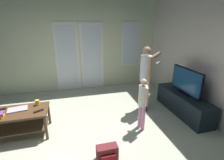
{
  "coord_description": "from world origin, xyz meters",
  "views": [
    {
      "loc": [
        0.05,
        -2.5,
        2.03
      ],
      "look_at": [
        0.81,
        0.42,
        1.0
      ],
      "focal_mm": 26.12,
      "sensor_mm": 36.0,
      "label": 1
    }
  ],
  "objects_px": {
    "coffee_table": "(21,118)",
    "flat_screen_tv": "(186,81)",
    "tv_remote_black": "(1,109)",
    "dvd_remote_slim": "(39,111)",
    "cup_near_edge": "(37,103)",
    "loose_keyboard": "(63,160)",
    "tv_stand": "(183,103)",
    "person_adult": "(146,73)",
    "laptop_closed": "(18,109)",
    "person_child": "(143,100)",
    "backpack": "(107,153)"
  },
  "relations": [
    {
      "from": "coffee_table",
      "to": "laptop_closed",
      "type": "bearing_deg",
      "value": 124.38
    },
    {
      "from": "person_adult",
      "to": "cup_near_edge",
      "type": "xyz_separation_m",
      "value": [
        -2.39,
        -0.14,
        -0.38
      ]
    },
    {
      "from": "tv_remote_black",
      "to": "loose_keyboard",
      "type": "bearing_deg",
      "value": -62.4
    },
    {
      "from": "loose_keyboard",
      "to": "cup_near_edge",
      "type": "xyz_separation_m",
      "value": [
        -0.46,
        1.04,
        0.55
      ]
    },
    {
      "from": "coffee_table",
      "to": "flat_screen_tv",
      "type": "distance_m",
      "value": 3.53
    },
    {
      "from": "backpack",
      "to": "dvd_remote_slim",
      "type": "bearing_deg",
      "value": 139.61
    },
    {
      "from": "backpack",
      "to": "dvd_remote_slim",
      "type": "relative_size",
      "value": 1.96
    },
    {
      "from": "person_child",
      "to": "flat_screen_tv",
      "type": "bearing_deg",
      "value": 15.19
    },
    {
      "from": "coffee_table",
      "to": "person_adult",
      "type": "relative_size",
      "value": 0.63
    },
    {
      "from": "dvd_remote_slim",
      "to": "coffee_table",
      "type": "bearing_deg",
      "value": 134.71
    },
    {
      "from": "flat_screen_tv",
      "to": "cup_near_edge",
      "type": "bearing_deg",
      "value": 175.71
    },
    {
      "from": "tv_remote_black",
      "to": "dvd_remote_slim",
      "type": "bearing_deg",
      "value": -38.91
    },
    {
      "from": "tv_stand",
      "to": "loose_keyboard",
      "type": "distance_m",
      "value": 2.88
    },
    {
      "from": "tv_stand",
      "to": "backpack",
      "type": "distance_m",
      "value": 2.28
    },
    {
      "from": "tv_remote_black",
      "to": "person_adult",
      "type": "bearing_deg",
      "value": -16.63
    },
    {
      "from": "person_adult",
      "to": "laptop_closed",
      "type": "height_order",
      "value": "person_adult"
    },
    {
      "from": "backpack",
      "to": "tv_remote_black",
      "type": "relative_size",
      "value": 1.96
    },
    {
      "from": "laptop_closed",
      "to": "dvd_remote_slim",
      "type": "height_order",
      "value": "laptop_closed"
    },
    {
      "from": "flat_screen_tv",
      "to": "laptop_closed",
      "type": "bearing_deg",
      "value": 178.0
    },
    {
      "from": "tv_stand",
      "to": "tv_remote_black",
      "type": "relative_size",
      "value": 9.29
    },
    {
      "from": "person_adult",
      "to": "tv_remote_black",
      "type": "height_order",
      "value": "person_adult"
    },
    {
      "from": "flat_screen_tv",
      "to": "person_adult",
      "type": "relative_size",
      "value": 0.61
    },
    {
      "from": "flat_screen_tv",
      "to": "cup_near_edge",
      "type": "height_order",
      "value": "flat_screen_tv"
    },
    {
      "from": "coffee_table",
      "to": "cup_near_edge",
      "type": "distance_m",
      "value": 0.39
    },
    {
      "from": "coffee_table",
      "to": "person_adult",
      "type": "height_order",
      "value": "person_adult"
    },
    {
      "from": "coffee_table",
      "to": "loose_keyboard",
      "type": "bearing_deg",
      "value": -48.99
    },
    {
      "from": "flat_screen_tv",
      "to": "person_adult",
      "type": "bearing_deg",
      "value": 155.11
    },
    {
      "from": "loose_keyboard",
      "to": "dvd_remote_slim",
      "type": "bearing_deg",
      "value": 117.72
    },
    {
      "from": "tv_stand",
      "to": "cup_near_edge",
      "type": "height_order",
      "value": "cup_near_edge"
    },
    {
      "from": "cup_near_edge",
      "to": "dvd_remote_slim",
      "type": "height_order",
      "value": "cup_near_edge"
    },
    {
      "from": "coffee_table",
      "to": "tv_stand",
      "type": "height_order",
      "value": "coffee_table"
    },
    {
      "from": "dvd_remote_slim",
      "to": "cup_near_edge",
      "type": "bearing_deg",
      "value": 72.6
    },
    {
      "from": "person_adult",
      "to": "dvd_remote_slim",
      "type": "xyz_separation_m",
      "value": [
        -2.33,
        -0.42,
        -0.42
      ]
    },
    {
      "from": "flat_screen_tv",
      "to": "dvd_remote_slim",
      "type": "bearing_deg",
      "value": -179.33
    },
    {
      "from": "flat_screen_tv",
      "to": "laptop_closed",
      "type": "relative_size",
      "value": 2.84
    },
    {
      "from": "person_adult",
      "to": "loose_keyboard",
      "type": "distance_m",
      "value": 2.45
    },
    {
      "from": "laptop_closed",
      "to": "cup_near_edge",
      "type": "relative_size",
      "value": 3.16
    },
    {
      "from": "coffee_table",
      "to": "cup_near_edge",
      "type": "height_order",
      "value": "cup_near_edge"
    },
    {
      "from": "flat_screen_tv",
      "to": "tv_stand",
      "type": "bearing_deg",
      "value": -65.72
    },
    {
      "from": "person_adult",
      "to": "laptop_closed",
      "type": "bearing_deg",
      "value": -174.56
    },
    {
      "from": "tv_stand",
      "to": "loose_keyboard",
      "type": "xyz_separation_m",
      "value": [
        -2.76,
        -0.79,
        -0.24
      ]
    },
    {
      "from": "flat_screen_tv",
      "to": "person_child",
      "type": "relative_size",
      "value": 0.89
    },
    {
      "from": "person_child",
      "to": "laptop_closed",
      "type": "xyz_separation_m",
      "value": [
        -2.34,
        0.45,
        -0.12
      ]
    },
    {
      "from": "flat_screen_tv",
      "to": "backpack",
      "type": "height_order",
      "value": "flat_screen_tv"
    },
    {
      "from": "cup_near_edge",
      "to": "tv_stand",
      "type": "bearing_deg",
      "value": -4.35
    },
    {
      "from": "coffee_table",
      "to": "tv_remote_black",
      "type": "distance_m",
      "value": 0.4
    },
    {
      "from": "coffee_table",
      "to": "flat_screen_tv",
      "type": "height_order",
      "value": "flat_screen_tv"
    },
    {
      "from": "cup_near_edge",
      "to": "laptop_closed",
      "type": "bearing_deg",
      "value": -160.47
    },
    {
      "from": "coffee_table",
      "to": "person_child",
      "type": "relative_size",
      "value": 0.92
    },
    {
      "from": "person_adult",
      "to": "tv_remote_black",
      "type": "distance_m",
      "value": 3.06
    }
  ]
}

